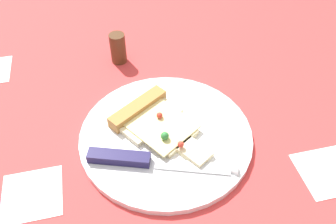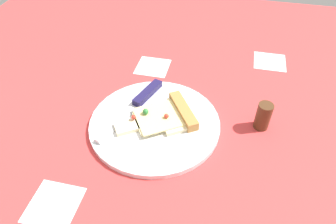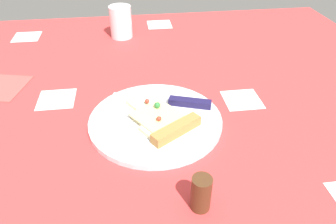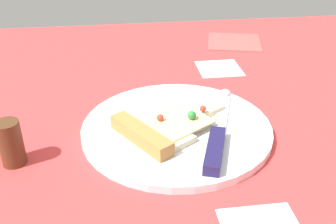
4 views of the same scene
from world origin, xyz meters
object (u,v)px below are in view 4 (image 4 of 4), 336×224
pizza_slice (164,126)px  napkin (234,41)px  knife (218,135)px  plate (177,128)px  pepper_shaker (11,143)px

pizza_slice → napkin: pizza_slice is taller
knife → napkin: 46.65cm
plate → knife: size_ratio=1.27×
knife → plate: bearing=160.1°
pepper_shaker → napkin: 63.05cm
knife → pepper_shaker: pepper_shaker is taller
plate → knife: (4.50, 5.51, 1.23)cm
plate → napkin: bearing=152.2°
plate → pepper_shaker: size_ratio=4.49×
plate → napkin: 44.68cm
knife → napkin: size_ratio=1.80×
knife → napkin: (-44.03, 15.30, -1.65)cm
plate → napkin: (-39.53, 20.81, -0.43)cm
plate → pizza_slice: pizza_slice is taller
pepper_shaker → napkin: size_ratio=0.51×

